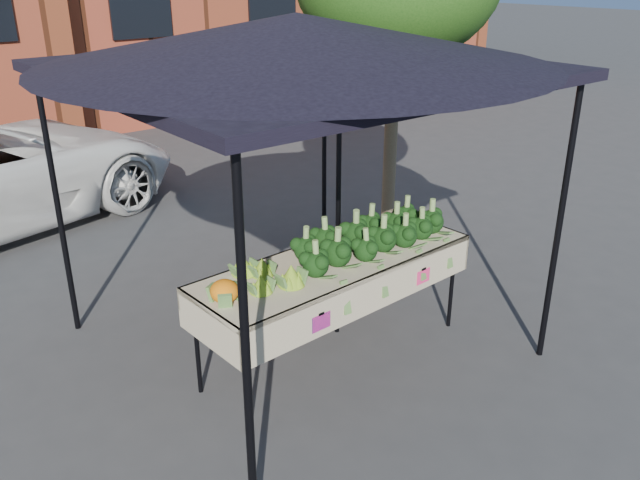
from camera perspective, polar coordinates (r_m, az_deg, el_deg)
The scene contains 7 objects.
ground at distance 5.62m, azimuth 0.25°, elevation -9.98°, with size 90.00×90.00×0.00m, color #323235.
table at distance 5.37m, azimuth 1.35°, elevation -6.06°, with size 2.43×0.90×0.90m.
canopy at distance 5.22m, azimuth -1.88°, elevation 4.11°, with size 3.16×3.16×2.74m, color black, non-canonical shape.
broccoli_heap at distance 5.35m, azimuth 4.18°, elevation 0.76°, with size 1.56×0.59×0.28m, color black.
romanesco_cluster at distance 4.79m, azimuth -4.96°, elevation -2.49°, with size 0.44×0.58×0.21m, color #9BB22C.
cauliflower_pair at distance 4.54m, azimuth -8.37°, elevation -4.27°, with size 0.21×0.21×0.19m, color orange.
street_tree at distance 6.52m, azimuth 6.39°, elevation 12.81°, with size 1.95×1.95×3.84m, color #1E4C14, non-canonical shape.
Camera 1 is at (-2.98, -3.65, 3.07)m, focal length 36.57 mm.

